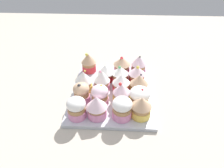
% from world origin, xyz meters
% --- Properties ---
extents(ground_plane, '(1.80, 1.80, 0.03)m').
position_xyz_m(ground_plane, '(0.00, 0.00, -0.01)').
color(ground_plane, '#B2A899').
extents(baking_tray, '(0.28, 0.34, 0.01)m').
position_xyz_m(baking_tray, '(0.00, 0.00, 0.01)').
color(baking_tray, silver).
rests_on(baking_tray, ground_plane).
extents(cupcake_0, '(0.06, 0.06, 0.08)m').
position_xyz_m(cupcake_0, '(-0.10, -0.12, 0.05)').
color(cupcake_0, pink).
rests_on(cupcake_0, baking_tray).
extents(cupcake_1, '(0.07, 0.07, 0.07)m').
position_xyz_m(cupcake_1, '(-0.03, -0.12, 0.05)').
color(cupcake_1, pink).
rests_on(cupcake_1, baking_tray).
extents(cupcake_2, '(0.06, 0.06, 0.08)m').
position_xyz_m(cupcake_2, '(0.10, -0.13, 0.05)').
color(cupcake_2, '#D1333D').
rests_on(cupcake_2, baking_tray).
extents(cupcake_3, '(0.06, 0.06, 0.07)m').
position_xyz_m(cupcake_3, '(-0.09, -0.06, 0.05)').
color(cupcake_3, '#D1333D').
rests_on(cupcake_3, baking_tray).
extents(cupcake_4, '(0.06, 0.06, 0.07)m').
position_xyz_m(cupcake_4, '(-0.03, -0.06, 0.04)').
color(cupcake_4, '#D1333D').
rests_on(cupcake_4, baking_tray).
extents(cupcake_5, '(0.06, 0.06, 0.07)m').
position_xyz_m(cupcake_5, '(0.03, -0.07, 0.05)').
color(cupcake_5, '#D1333D').
rests_on(cupcake_5, baking_tray).
extents(cupcake_6, '(0.06, 0.06, 0.07)m').
position_xyz_m(cupcake_6, '(-0.09, -0.00, 0.05)').
color(cupcake_6, '#EFC651').
rests_on(cupcake_6, baking_tray).
extents(cupcake_7, '(0.06, 0.06, 0.07)m').
position_xyz_m(cupcake_7, '(-0.03, 0.00, 0.05)').
color(cupcake_7, '#D1333D').
rests_on(cupcake_7, baking_tray).
extents(cupcake_8, '(0.06, 0.06, 0.08)m').
position_xyz_m(cupcake_8, '(0.04, -0.01, 0.05)').
color(cupcake_8, pink).
rests_on(cupcake_8, baking_tray).
extents(cupcake_9, '(0.06, 0.06, 0.08)m').
position_xyz_m(cupcake_9, '(0.10, -0.00, 0.05)').
color(cupcake_9, '#EFC651').
rests_on(cupcake_9, baking_tray).
extents(cupcake_10, '(0.07, 0.07, 0.07)m').
position_xyz_m(cupcake_10, '(-0.09, 0.07, 0.05)').
color(cupcake_10, '#EFC651').
rests_on(cupcake_10, baking_tray).
extents(cupcake_11, '(0.06, 0.06, 0.08)m').
position_xyz_m(cupcake_11, '(-0.03, 0.06, 0.05)').
color(cupcake_11, '#EFC651').
rests_on(cupcake_11, baking_tray).
extents(cupcake_12, '(0.06, 0.06, 0.07)m').
position_xyz_m(cupcake_12, '(0.04, 0.07, 0.05)').
color(cupcake_12, pink).
rests_on(cupcake_12, baking_tray).
extents(cupcake_13, '(0.05, 0.05, 0.07)m').
position_xyz_m(cupcake_13, '(0.10, 0.06, 0.05)').
color(cupcake_13, pink).
rests_on(cupcake_13, baking_tray).
extents(cupcake_14, '(0.06, 0.06, 0.07)m').
position_xyz_m(cupcake_14, '(-0.09, 0.12, 0.05)').
color(cupcake_14, '#EFC651').
rests_on(cupcake_14, baking_tray).
extents(cupcake_15, '(0.06, 0.06, 0.07)m').
position_xyz_m(cupcake_15, '(-0.04, 0.13, 0.05)').
color(cupcake_15, pink).
rests_on(cupcake_15, baking_tray).
extents(cupcake_16, '(0.06, 0.06, 0.07)m').
position_xyz_m(cupcake_16, '(0.04, 0.13, 0.05)').
color(cupcake_16, pink).
rests_on(cupcake_16, baking_tray).
extents(cupcake_17, '(0.06, 0.06, 0.07)m').
position_xyz_m(cupcake_17, '(0.10, 0.13, 0.05)').
color(cupcake_17, pink).
rests_on(cupcake_17, baking_tray).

